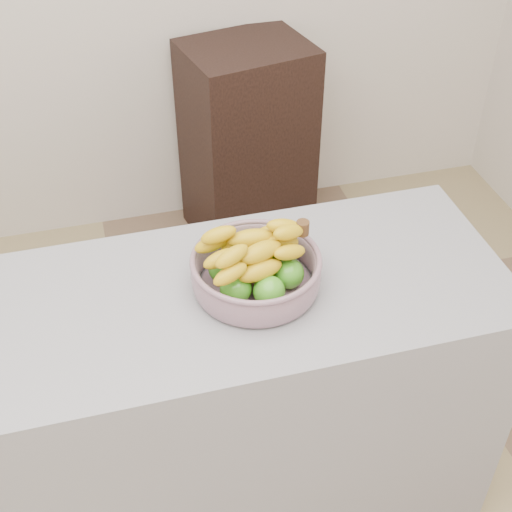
{
  "coord_description": "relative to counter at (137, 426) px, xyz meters",
  "views": [
    {
      "loc": [
        0.0,
        -0.9,
        2.1
      ],
      "look_at": [
        0.35,
        0.38,
        1.0
      ],
      "focal_mm": 50.0,
      "sensor_mm": 36.0,
      "label": 1
    }
  ],
  "objects": [
    {
      "name": "cabinet",
      "position": [
        0.68,
        1.4,
        0.01
      ],
      "size": [
        0.58,
        0.5,
        0.92
      ],
      "primitive_type": "cube",
      "rotation": [
        0.0,
        0.0,
        0.2
      ],
      "color": "black",
      "rests_on": "ground"
    },
    {
      "name": "room_shell",
      "position": [
        0.0,
        -0.38,
        1.26
      ],
      "size": [
        4.05,
        4.05,
        2.73
      ],
      "color": "beige",
      "rests_on": "ground"
    },
    {
      "name": "counter",
      "position": [
        0.0,
        0.0,
        0.0
      ],
      "size": [
        2.0,
        0.6,
        0.9
      ],
      "primitive_type": "cube",
      "color": "gray",
      "rests_on": "ground"
    },
    {
      "name": "fruit_bowl",
      "position": [
        0.35,
        -0.0,
        0.51
      ],
      "size": [
        0.32,
        0.32,
        0.17
      ],
      "rotation": [
        0.0,
        0.0,
        0.14
      ],
      "color": "#8A91A6",
      "rests_on": "counter"
    }
  ]
}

